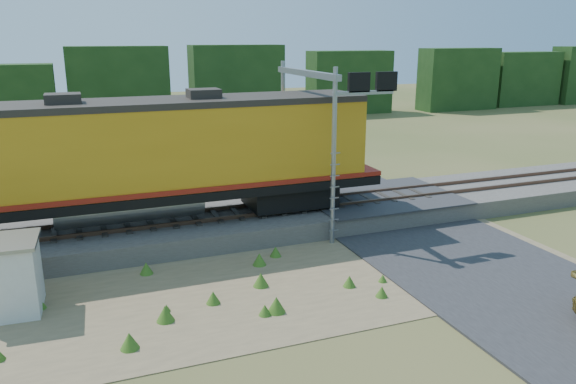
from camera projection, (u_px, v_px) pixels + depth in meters
name	position (u px, v px, depth m)	size (l,w,h in m)	color
ground	(286.00, 287.00, 18.70)	(140.00, 140.00, 0.00)	#475123
ballast	(236.00, 222.00, 23.98)	(70.00, 5.00, 0.80)	slate
rails	(236.00, 212.00, 23.86)	(70.00, 1.54, 0.16)	brown
dirt_shoulder	(224.00, 290.00, 18.45)	(26.00, 8.00, 0.03)	#8C7754
road	(448.00, 250.00, 21.76)	(7.00, 66.00, 0.86)	#38383A
tree_line_north	(141.00, 92.00, 52.05)	(130.00, 3.00, 6.50)	#183513
weed_clumps	(181.00, 303.00, 17.58)	(15.00, 6.20, 0.56)	#3D681D
locomotive	(119.00, 157.00, 21.53)	(20.74, 3.16, 5.35)	black
shed	(7.00, 277.00, 16.71)	(2.03, 2.03, 2.30)	silver
signal_gantry	(320.00, 107.00, 23.32)	(2.77, 6.20, 6.98)	gray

